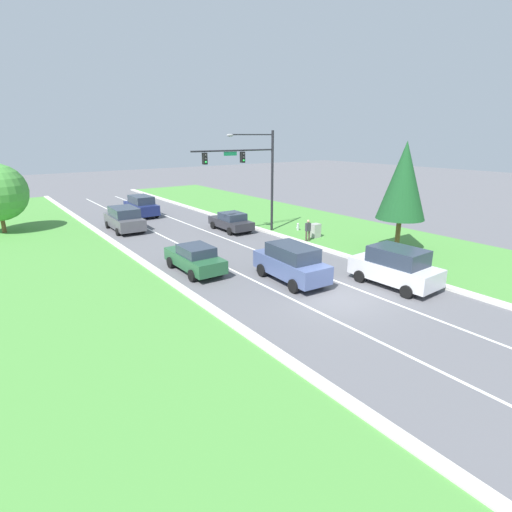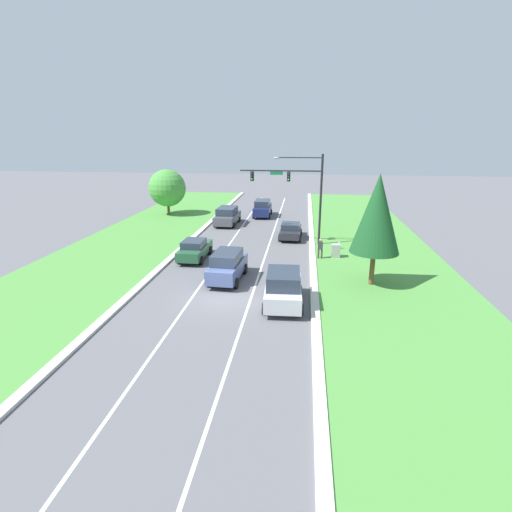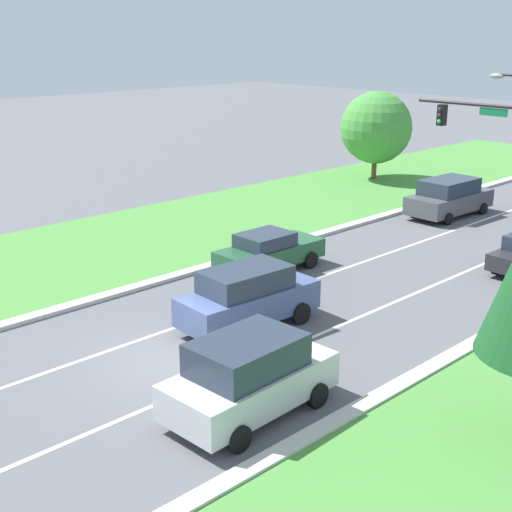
{
  "view_description": "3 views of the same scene",
  "coord_description": "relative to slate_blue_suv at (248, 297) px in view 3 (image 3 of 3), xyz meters",
  "views": [
    {
      "loc": [
        -13.71,
        -12.25,
        7.64
      ],
      "look_at": [
        -1.74,
        4.32,
        1.43
      ],
      "focal_mm": 28.0,
      "sensor_mm": 36.0,
      "label": 1
    },
    {
      "loc": [
        4.81,
        -22.07,
        9.55
      ],
      "look_at": [
        1.55,
        4.89,
        1.27
      ],
      "focal_mm": 28.0,
      "sensor_mm": 36.0,
      "label": 2
    },
    {
      "loc": [
        15.38,
        -11.38,
        9.27
      ],
      "look_at": [
        -1.62,
        4.93,
        1.71
      ],
      "focal_mm": 50.0,
      "sensor_mm": 36.0,
      "label": 3
    }
  ],
  "objects": [
    {
      "name": "graphite_suv",
      "position": [
        -3.32,
        17.31,
        -0.06
      ],
      "size": [
        2.4,
        5.16,
        1.94
      ],
      "rotation": [
        0.0,
        0.0,
        -0.04
      ],
      "color": "#4C4C51",
      "rests_on": "ground_plane"
    },
    {
      "name": "oak_near_left_tree",
      "position": [
        -11.6,
        21.92,
        2.27
      ],
      "size": [
        4.49,
        4.49,
        5.56
      ],
      "color": "brown",
      "rests_on": "ground_plane"
    },
    {
      "name": "silver_suv",
      "position": [
        4.0,
        -3.7,
        -0.0
      ],
      "size": [
        2.39,
        4.62,
        2.06
      ],
      "rotation": [
        0.0,
        0.0,
        0.04
      ],
      "color": "silver",
      "rests_on": "ground_plane"
    },
    {
      "name": "ground_plane",
      "position": [
        0.21,
        -3.21,
        -1.05
      ],
      "size": [
        160.0,
        160.0,
        0.0
      ],
      "primitive_type": "plane",
      "color": "#5B5B60"
    },
    {
      "name": "lane_stripe_inner_right",
      "position": [
        2.01,
        -3.21,
        -1.05
      ],
      "size": [
        0.14,
        81.0,
        0.01
      ],
      "color": "white",
      "rests_on": "ground_plane"
    },
    {
      "name": "lane_stripe_inner_left",
      "position": [
        -1.59,
        -3.21,
        -1.05
      ],
      "size": [
        0.14,
        81.0,
        0.01
      ],
      "color": "white",
      "rests_on": "ground_plane"
    },
    {
      "name": "forest_sedan",
      "position": [
        -3.5,
        4.43,
        -0.23
      ],
      "size": [
        2.03,
        4.63,
        1.61
      ],
      "rotation": [
        0.0,
        0.0,
        -0.01
      ],
      "color": "#235633",
      "rests_on": "ground_plane"
    },
    {
      "name": "curb_strip_right",
      "position": [
        5.86,
        -3.21,
        -0.97
      ],
      "size": [
        0.5,
        90.0,
        0.15
      ],
      "color": "beige",
      "rests_on": "ground_plane"
    },
    {
      "name": "curb_strip_left",
      "position": [
        -5.44,
        -3.21,
        -0.97
      ],
      "size": [
        0.5,
        90.0,
        0.15
      ],
      "color": "beige",
      "rests_on": "ground_plane"
    },
    {
      "name": "grass_verge_left",
      "position": [
        -10.69,
        -3.21,
        -1.01
      ],
      "size": [
        10.0,
        90.0,
        0.08
      ],
      "color": "#4C8E3D",
      "rests_on": "ground_plane"
    },
    {
      "name": "slate_blue_suv",
      "position": [
        0.0,
        0.0,
        0.0
      ],
      "size": [
        2.26,
        4.81,
        2.03
      ],
      "rotation": [
        0.0,
        0.0,
        -0.06
      ],
      "color": "#475684",
      "rests_on": "ground_plane"
    }
  ]
}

